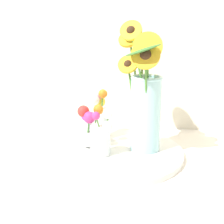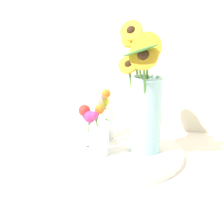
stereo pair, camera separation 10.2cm
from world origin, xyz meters
The scene contains 6 objects.
ground_plane centered at (0.00, 0.00, 0.00)m, with size 6.00×6.00×0.00m, color silver.
serving_tray centered at (-0.02, 0.10, 0.01)m, with size 0.48×0.48×0.02m.
mason_jar_sunflowers centered at (0.09, 0.13, 0.19)m, with size 0.16×0.23×0.43m.
vase_small_center centered at (-0.04, 0.05, 0.08)m, with size 0.07×0.06×0.15m.
vase_bulb_right centered at (-0.10, 0.11, 0.09)m, with size 0.08×0.08×0.15m.
vase_small_back centered at (-0.08, 0.21, 0.10)m, with size 0.08×0.08×0.19m.
Camera 2 is at (0.26, -0.84, 0.43)m, focal length 50.00 mm.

